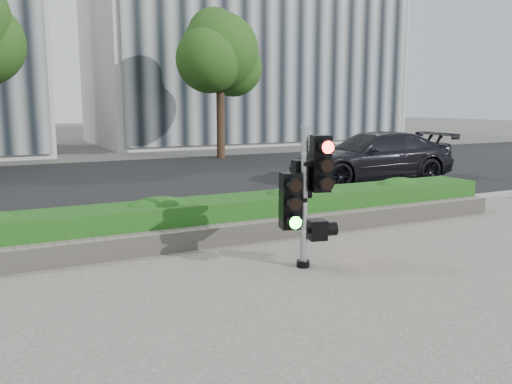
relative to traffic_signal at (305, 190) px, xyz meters
The scene contains 10 objects.
ground 1.26m from the traffic_signal, 150.12° to the right, with size 120.00×120.00×0.00m, color #51514C.
sidewalk 2.96m from the traffic_signal, 97.14° to the right, with size 16.00×11.00×0.03m, color #9E9389.
road 9.88m from the traffic_signal, 91.97° to the left, with size 60.00×13.00×0.02m, color black.
curb 3.18m from the traffic_signal, 96.51° to the left, with size 60.00×0.25×0.12m, color gray.
stone_wall 2.00m from the traffic_signal, 101.19° to the left, with size 12.00×0.32×0.34m, color gray.
hedge 2.52m from the traffic_signal, 98.15° to the left, with size 12.00×1.00×0.68m, color #328729.
building_right 27.43m from the traffic_signal, 66.74° to the left, with size 18.00×10.00×12.00m, color #B7B7B2.
tree_right 16.53m from the traffic_signal, 71.47° to the left, with size 4.10×3.58×6.53m.
traffic_signal is the anchor object (origin of this frame).
car_dark 9.51m from the traffic_signal, 45.39° to the left, with size 2.13×5.23×1.52m, color black.
Camera 1 is at (-3.84, -6.49, 2.47)m, focal length 38.00 mm.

